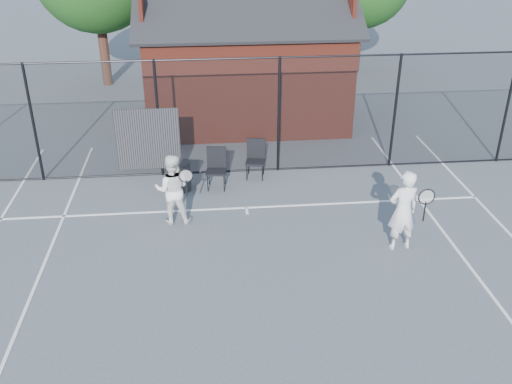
{
  "coord_description": "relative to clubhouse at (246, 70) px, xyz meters",
  "views": [
    {
      "loc": [
        -0.9,
        -8.51,
        6.29
      ],
      "look_at": [
        0.09,
        1.63,
        1.1
      ],
      "focal_mm": 40.0,
      "sensor_mm": 36.0,
      "label": 1
    }
  ],
  "objects": [
    {
      "name": "fence",
      "position": [
        -0.8,
        -4.0,
        -0.16
      ],
      "size": [
        22.04,
        3.0,
        3.0
      ],
      "color": "black",
      "rests_on": "ground"
    },
    {
      "name": "player_front",
      "position": [
        2.46,
        -7.98,
        -0.75
      ],
      "size": [
        0.79,
        0.6,
        1.71
      ],
      "color": "silver",
      "rests_on": "ground"
    },
    {
      "name": "court_lines",
      "position": [
        -0.5,
        -10.32,
        -1.6
      ],
      "size": [
        11.02,
        18.0,
        0.01
      ],
      "color": "white",
      "rests_on": "ground"
    },
    {
      "name": "waste_bin",
      "position": [
        -2.01,
        -4.9,
        -1.24
      ],
      "size": [
        0.58,
        0.58,
        0.74
      ],
      "primitive_type": "cylinder",
      "rotation": [
        0.0,
        0.0,
        -0.16
      ],
      "color": "#252525",
      "rests_on": "ground"
    },
    {
      "name": "chair_right",
      "position": [
        -0.14,
        -4.4,
        -1.12
      ],
      "size": [
        0.55,
        0.57,
        0.97
      ],
      "primitive_type": "cube",
      "rotation": [
        0.0,
        0.0,
        -0.19
      ],
      "color": "black",
      "rests_on": "ground"
    },
    {
      "name": "player_back",
      "position": [
        -2.12,
        -6.45,
        -0.81
      ],
      "size": [
        0.87,
        0.65,
        1.58
      ],
      "color": "white",
      "rests_on": "ground"
    },
    {
      "name": "chair_left",
      "position": [
        -1.14,
        -4.9,
        -1.11
      ],
      "size": [
        0.53,
        0.54,
        0.99
      ],
      "primitive_type": "cube",
      "rotation": [
        0.0,
        0.0,
        -0.11
      ],
      "color": "black",
      "rests_on": "ground"
    },
    {
      "name": "clubhouse",
      "position": [
        0.0,
        0.0,
        0.0
      ],
      "size": [
        6.5,
        4.36,
        4.19
      ],
      "color": "maroon",
      "rests_on": "ground"
    },
    {
      "name": "ground",
      "position": [
        -0.5,
        -9.0,
        -1.61
      ],
      "size": [
        80.0,
        80.0,
        0.0
      ],
      "primitive_type": "plane",
      "color": "#4A5155",
      "rests_on": "ground"
    }
  ]
}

